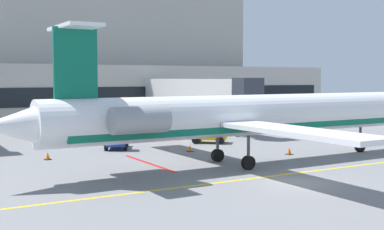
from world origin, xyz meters
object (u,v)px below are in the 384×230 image
object	(u,v)px
baggage_tug	(116,137)
fuel_tank	(222,113)
regional_jet	(243,116)
pushback_tractor	(206,132)

from	to	relation	value
baggage_tug	fuel_tank	xyz separation A→B (m)	(19.31, 13.48, 0.55)
regional_jet	fuel_tank	xyz separation A→B (m)	(14.64, 24.68, -1.78)
pushback_tractor	fuel_tank	size ratio (longest dim) A/B	0.55
regional_jet	baggage_tug	xyz separation A→B (m)	(-4.68, 11.20, -2.33)
baggage_tug	pushback_tractor	world-z (taller)	pushback_tractor
regional_jet	baggage_tug	bearing A→B (deg)	112.66
pushback_tractor	fuel_tank	xyz separation A→B (m)	(10.82, 13.66, 0.50)
fuel_tank	baggage_tug	bearing A→B (deg)	-145.09
fuel_tank	regional_jet	bearing A→B (deg)	-120.67
regional_jet	pushback_tractor	xyz separation A→B (m)	(3.82, 11.02, -2.29)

